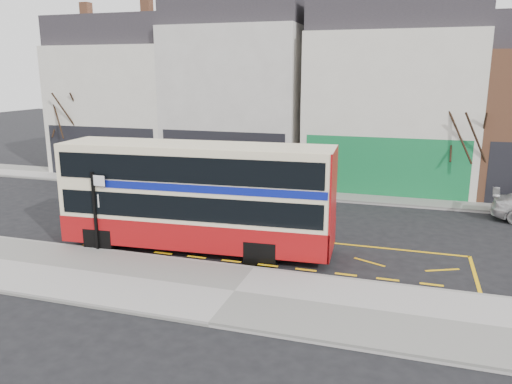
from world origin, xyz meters
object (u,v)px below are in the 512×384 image
(street_tree_left, at_px, (68,103))
(street_tree_right, at_px, (468,123))
(car_silver, at_px, (173,178))
(car_grey, at_px, (267,188))
(double_decker_bus, at_px, (198,195))
(bus_stop_post, at_px, (96,203))

(street_tree_left, bearing_deg, street_tree_right, -0.62)
(street_tree_right, bearing_deg, car_silver, -171.92)
(car_grey, distance_m, street_tree_right, 10.36)
(double_decker_bus, xyz_separation_m, car_grey, (0.45, 7.62, -1.38))
(bus_stop_post, bearing_deg, car_grey, 70.77)
(bus_stop_post, distance_m, street_tree_left, 15.83)
(car_silver, xyz_separation_m, street_tree_right, (14.99, 2.13, 3.27))
(double_decker_bus, relative_size, car_grey, 2.35)
(bus_stop_post, xyz_separation_m, car_silver, (-1.75, 9.56, -1.12))
(double_decker_bus, xyz_separation_m, bus_stop_post, (-3.35, -1.40, -0.21))
(car_silver, height_order, street_tree_right, street_tree_right)
(double_decker_bus, xyz_separation_m, street_tree_right, (9.89, 10.28, 1.94))
(car_silver, xyz_separation_m, car_grey, (5.54, -0.54, -0.05))
(car_grey, bearing_deg, double_decker_bus, -176.31)
(street_tree_left, relative_size, street_tree_right, 1.13)
(bus_stop_post, height_order, street_tree_left, street_tree_left)
(car_grey, height_order, street_tree_right, street_tree_right)
(double_decker_bus, bearing_deg, car_silver, 118.31)
(double_decker_bus, height_order, street_tree_left, street_tree_left)
(bus_stop_post, xyz_separation_m, street_tree_left, (-10.04, 11.94, 2.69))
(double_decker_bus, distance_m, street_tree_right, 14.40)
(bus_stop_post, bearing_deg, street_tree_left, 133.69)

